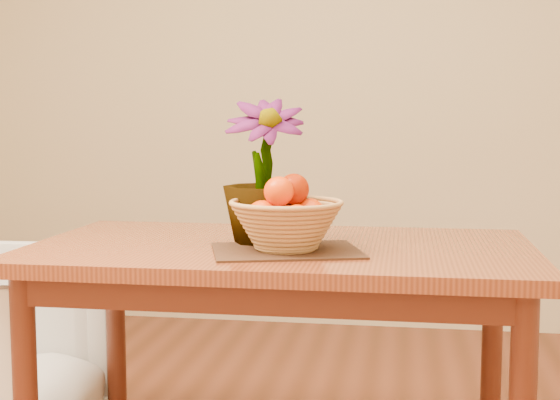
# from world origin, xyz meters

# --- Properties ---
(wall_back) EXTENTS (4.00, 0.02, 2.70)m
(wall_back) POSITION_xyz_m (0.00, 2.25, 1.35)
(wall_back) COLOR beige
(wall_back) RESTS_ON floor
(table) EXTENTS (1.40, 0.80, 0.75)m
(table) POSITION_xyz_m (0.00, 0.30, 0.66)
(table) COLOR brown
(table) RESTS_ON floor
(placemat) EXTENTS (0.45, 0.39, 0.01)m
(placemat) POSITION_xyz_m (0.03, 0.18, 0.75)
(placemat) COLOR #371E14
(placemat) RESTS_ON table
(wicker_basket) EXTENTS (0.30, 0.30, 0.12)m
(wicker_basket) POSITION_xyz_m (0.03, 0.18, 0.82)
(wicker_basket) COLOR #B7824C
(wicker_basket) RESTS_ON placemat
(orange_pile) EXTENTS (0.20, 0.19, 0.15)m
(orange_pile) POSITION_xyz_m (0.04, 0.18, 0.87)
(orange_pile) COLOR #E84403
(orange_pile) RESTS_ON wicker_basket
(potted_plant) EXTENTS (0.27, 0.27, 0.41)m
(potted_plant) POSITION_xyz_m (-0.05, 0.30, 0.95)
(potted_plant) COLOR #1A4714
(potted_plant) RESTS_ON table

